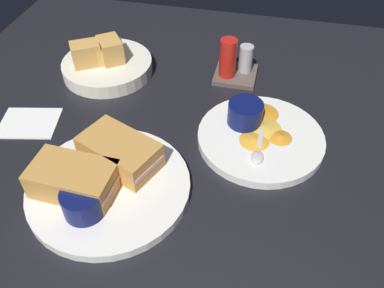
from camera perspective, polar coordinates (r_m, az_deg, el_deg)
name	(u,v)px	position (r cm, az deg, el deg)	size (l,w,h in cm)	color
ground_plane	(178,153)	(73.56, -1.97, -1.32)	(110.00, 110.00, 3.00)	black
plate_sandwich_main	(109,187)	(66.54, -11.75, -6.01)	(26.42, 26.42, 1.60)	white
sandwich_half_near	(120,152)	(67.07, -10.27, -1.14)	(14.93, 12.04, 4.80)	#C68C42
sandwich_half_far	(74,179)	(64.69, -16.57, -4.81)	(13.57, 8.20, 4.80)	#C68C42
ramekin_dark_sauce	(83,201)	(61.61, -15.34, -7.91)	(6.35, 6.35, 4.23)	#0C144C
spoon_by_dark_ramekin	(98,183)	(65.89, -13.28, -5.46)	(2.26, 9.87, 0.80)	silver
plate_chips_companion	(261,138)	(74.14, 9.78, 0.84)	(23.11, 23.11, 1.60)	white
ramekin_light_gravy	(245,113)	(74.36, 7.64, 4.48)	(6.52, 6.52, 4.26)	#0C144C
spoon_by_gravy_ramekin	(258,152)	(69.79, 9.44, -1.15)	(2.23, 9.87, 0.80)	silver
plantain_chip_scatter	(262,125)	(75.16, 9.97, 2.66)	(11.23, 15.52, 0.60)	orange
bread_basket_rear	(106,63)	(91.73, -12.16, 11.22)	(19.75, 19.75, 7.98)	silver
condiment_caddy	(234,64)	(88.21, 6.09, 11.34)	(9.00, 9.00, 9.50)	brown
paper_napkin_folded	(28,124)	(83.12, -22.46, 2.65)	(11.00, 9.00, 0.40)	white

